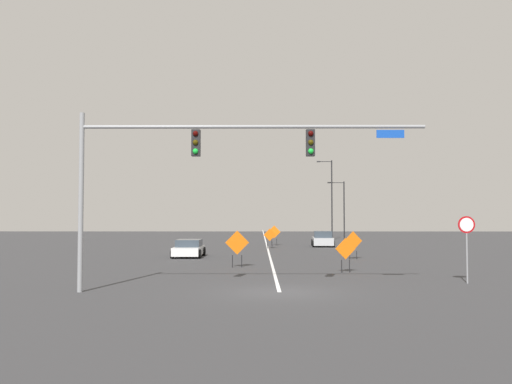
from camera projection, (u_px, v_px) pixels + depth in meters
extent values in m
plane|color=#38383A|center=(279.00, 292.00, 21.53)|extent=(172.77, 172.77, 0.00)
cube|color=white|center=(265.00, 240.00, 69.47)|extent=(0.16, 95.99, 0.01)
cylinder|color=gray|center=(81.00, 202.00, 21.73)|extent=(0.20, 0.20, 7.09)
cylinder|color=gray|center=(253.00, 127.00, 21.82)|extent=(13.62, 0.14, 0.14)
cube|color=black|center=(196.00, 143.00, 21.81)|extent=(0.34, 0.32, 1.05)
sphere|color=#3A0503|center=(196.00, 134.00, 21.65)|extent=(0.22, 0.22, 0.22)
sphere|color=#3C3106|center=(195.00, 142.00, 21.64)|extent=(0.22, 0.22, 0.22)
sphere|color=green|center=(195.00, 151.00, 21.62)|extent=(0.22, 0.22, 0.22)
cube|color=black|center=(310.00, 143.00, 21.78)|extent=(0.34, 0.32, 1.05)
sphere|color=#3A0503|center=(311.00, 133.00, 21.63)|extent=(0.22, 0.22, 0.22)
sphere|color=#3C3106|center=(311.00, 142.00, 21.61)|extent=(0.22, 0.22, 0.22)
sphere|color=green|center=(311.00, 151.00, 21.60)|extent=(0.22, 0.22, 0.22)
cube|color=#1447B7|center=(390.00, 134.00, 21.78)|extent=(1.10, 0.03, 0.32)
cylinder|color=gray|center=(467.00, 258.00, 24.38)|extent=(0.07, 0.07, 2.22)
cylinder|color=#B20F14|center=(466.00, 225.00, 24.45)|extent=(0.76, 0.03, 0.76)
cylinder|color=white|center=(467.00, 225.00, 24.43)|extent=(0.61, 0.01, 0.61)
cylinder|color=black|center=(344.00, 210.00, 71.15)|extent=(0.16, 0.16, 7.48)
cylinder|color=black|center=(337.00, 183.00, 71.31)|extent=(1.91, 0.08, 0.08)
cube|color=#262628|center=(329.00, 183.00, 71.32)|extent=(0.44, 0.24, 0.14)
cylinder|color=black|center=(332.00, 200.00, 68.53)|extent=(0.16, 0.16, 9.97)
cylinder|color=black|center=(325.00, 162.00, 68.75)|extent=(1.65, 0.08, 0.08)
cube|color=#262628|center=(318.00, 162.00, 68.75)|extent=(0.44, 0.24, 0.14)
cube|color=orange|center=(237.00, 243.00, 32.02)|extent=(1.38, 0.31, 1.40)
cylinder|color=black|center=(232.00, 261.00, 31.93)|extent=(0.05, 0.05, 0.72)
cylinder|color=black|center=(242.00, 261.00, 32.03)|extent=(0.05, 0.05, 0.72)
cube|color=orange|center=(353.00, 241.00, 38.14)|extent=(1.31, 0.35, 1.33)
cylinder|color=black|center=(350.00, 255.00, 38.03)|extent=(0.05, 0.05, 0.58)
cylinder|color=black|center=(357.00, 255.00, 38.15)|extent=(0.05, 0.05, 0.58)
cube|color=orange|center=(270.00, 235.00, 51.00)|extent=(1.14, 0.32, 1.17)
cylinder|color=black|center=(267.00, 245.00, 50.91)|extent=(0.05, 0.05, 0.65)
cylinder|color=black|center=(272.00, 245.00, 51.02)|extent=(0.05, 0.05, 0.65)
cube|color=orange|center=(345.00, 249.00, 29.11)|extent=(1.12, 0.25, 1.13)
cylinder|color=black|center=(342.00, 266.00, 29.03)|extent=(0.05, 0.05, 0.67)
cylinder|color=black|center=(350.00, 266.00, 29.11)|extent=(0.05, 0.05, 0.67)
cube|color=orange|center=(274.00, 232.00, 56.05)|extent=(1.31, 0.22, 1.32)
cylinder|color=black|center=(272.00, 242.00, 56.04)|extent=(0.05, 0.05, 0.70)
cylinder|color=black|center=(277.00, 242.00, 55.97)|extent=(0.05, 0.05, 0.70)
cube|color=#B7BABF|center=(323.00, 241.00, 54.30)|extent=(2.16, 4.25, 0.72)
cube|color=#333D47|center=(323.00, 234.00, 54.12)|extent=(1.83, 1.98, 0.64)
cylinder|color=black|center=(331.00, 242.00, 55.67)|extent=(0.26, 0.65, 0.64)
cylinder|color=black|center=(312.00, 242.00, 55.80)|extent=(0.26, 0.65, 0.64)
cylinder|color=black|center=(334.00, 244.00, 52.78)|extent=(0.26, 0.65, 0.64)
cylinder|color=black|center=(314.00, 244.00, 52.90)|extent=(0.26, 0.65, 0.64)
cube|color=white|center=(189.00, 251.00, 40.19)|extent=(1.96, 4.11, 0.59)
cube|color=#333D47|center=(189.00, 243.00, 40.42)|extent=(1.75, 2.36, 0.52)
cylinder|color=black|center=(172.00, 254.00, 38.77)|extent=(0.23, 0.64, 0.64)
cylinder|color=black|center=(199.00, 254.00, 38.74)|extent=(0.23, 0.64, 0.64)
cylinder|color=black|center=(179.00, 251.00, 41.63)|extent=(0.23, 0.64, 0.64)
cylinder|color=black|center=(204.00, 251.00, 41.59)|extent=(0.23, 0.64, 0.64)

